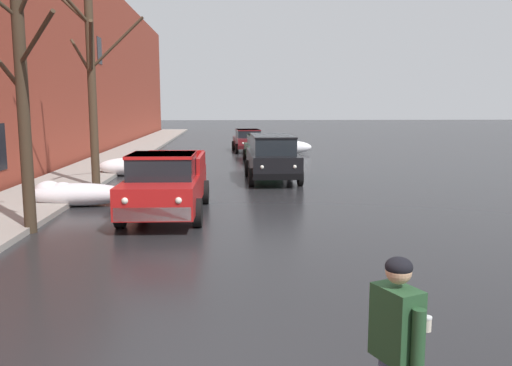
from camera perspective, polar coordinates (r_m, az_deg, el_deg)
left_sidewalk_slab at (r=23.96m, az=-17.82°, el=0.96°), size 2.88×80.00×0.15m
brick_townhouse_facade at (r=24.46m, az=-22.92°, el=13.44°), size 0.63×80.00×10.87m
snow_bank_near_corner_left at (r=23.43m, az=-13.58°, el=1.68°), size 2.43×1.17×0.75m
snow_bank_along_left_kerb at (r=32.66m, az=3.20°, el=3.83°), size 3.16×0.96×0.85m
snow_bank_mid_block_left at (r=16.91m, az=-19.24°, el=-1.14°), size 3.06×1.01×0.75m
bare_tree_second_along_sidewalk at (r=13.45m, az=-23.74°, el=7.99°), size 2.58×3.10×6.18m
bare_tree_mid_block at (r=19.58m, az=-17.35°, el=10.81°), size 3.24×3.67×7.31m
pickup_truck_red_approaching_near_lane at (r=14.69m, az=-9.61°, el=-0.05°), size 2.19×5.33×1.76m
suv_black_parked_kerbside_close at (r=21.21m, az=1.72°, el=2.93°), size 2.08×4.79×1.82m
sedan_green_parked_kerbside_mid at (r=28.07m, az=0.66°, el=3.79°), size 1.98×4.27×1.42m
sedan_maroon_parked_far_down_block at (r=34.58m, az=-0.86°, el=4.66°), size 2.11×4.21×1.42m
pedestrian_with_coffee at (r=4.85m, az=14.79°, el=-15.95°), size 0.49×0.62×1.76m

